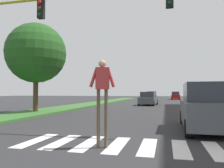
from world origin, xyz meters
The scene contains 10 objects.
ground_plane centered at (0.00, 30.00, 0.00)m, with size 140.00×140.00×0.00m, color #2D2D30.
crosswalk centered at (0.00, 8.14, 0.00)m, with size 6.75×2.20×0.01m.
median_strip centered at (-8.39, 28.00, 0.07)m, with size 3.21×64.00×0.15m, color #386B2D.
tree_mid centered at (-8.48, 16.51, 4.50)m, with size 4.47×4.47×6.60m.
traffic_light_gantry centered at (-4.16, 10.02, 4.39)m, with size 9.75×0.30×6.00m.
pedestrian_performer centered at (-0.80, 7.69, 1.66)m, with size 0.73×0.36×2.49m.
suv_crossing centered at (2.60, 11.58, 0.93)m, with size 2.05×4.64×1.97m.
sedan_midblock centered at (-1.13, 29.48, 0.76)m, with size 2.21×4.57×1.64m.
sedan_distant centered at (-1.50, 42.95, 0.81)m, with size 1.94×4.29×1.75m.
sedan_far_horizon centered at (3.04, 53.25, 0.81)m, with size 1.87×4.28×1.76m.
Camera 1 is at (0.96, 1.53, 1.56)m, focal length 36.09 mm.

